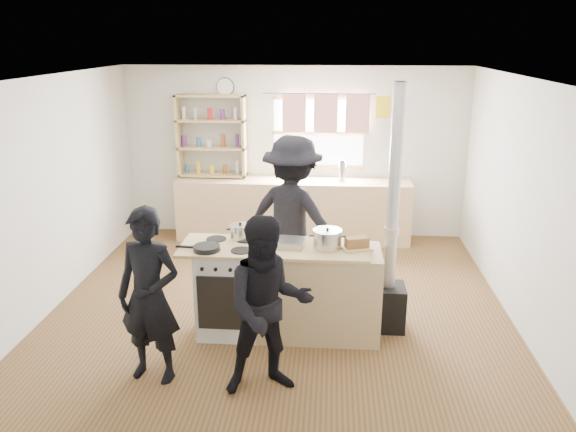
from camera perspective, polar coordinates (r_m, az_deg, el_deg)
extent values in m
cube|color=brown|center=(6.37, -0.88, -9.20)|extent=(5.00, 5.00, 0.01)
cube|color=tan|center=(8.26, 0.52, 0.62)|extent=(3.40, 0.55, 0.90)
cube|color=tan|center=(8.41, -7.62, 4.20)|extent=(1.00, 0.28, 0.03)
cube|color=tan|center=(8.33, -7.73, 6.88)|extent=(1.00, 0.28, 0.03)
cube|color=tan|center=(8.26, -7.85, 9.60)|extent=(1.00, 0.28, 0.03)
cube|color=tan|center=(8.22, -7.95, 12.02)|extent=(1.00, 0.28, 0.03)
cube|color=tan|center=(8.41, -11.01, 7.96)|extent=(0.04, 0.28, 1.20)
cube|color=tan|center=(8.21, -4.47, 8.00)|extent=(0.04, 0.28, 1.20)
cylinder|color=silver|center=(8.09, 5.51, 4.53)|extent=(0.10, 0.10, 0.29)
cube|color=white|center=(5.74, -5.92, -7.44)|extent=(0.60, 0.60, 0.90)
cube|color=tan|center=(5.66, 3.17, -7.76)|extent=(1.20, 0.60, 0.90)
cube|color=tan|center=(5.50, -1.45, -3.24)|extent=(1.84, 0.64, 0.03)
cylinder|color=black|center=(5.43, -8.26, -3.25)|extent=(0.28, 0.28, 0.05)
cylinder|color=#266121|center=(5.43, -8.27, -3.10)|extent=(0.23, 0.23, 0.02)
cube|color=silver|center=(5.48, 0.06, -2.74)|extent=(0.33, 0.28, 0.07)
cube|color=brown|center=(5.48, 0.06, -2.54)|extent=(0.28, 0.24, 0.02)
cylinder|color=silver|center=(5.69, -4.85, -1.65)|extent=(0.20, 0.20, 0.14)
cylinder|color=silver|center=(5.67, -4.87, -0.93)|extent=(0.21, 0.21, 0.01)
sphere|color=black|center=(5.66, -4.88, -0.79)|extent=(0.03, 0.03, 0.03)
cylinder|color=#B2B2B4|center=(5.43, 4.02, -2.41)|extent=(0.27, 0.27, 0.18)
cylinder|color=#B2B2B4|center=(5.39, 4.04, -1.48)|extent=(0.28, 0.28, 0.01)
sphere|color=black|center=(5.39, 4.04, -1.34)|extent=(0.03, 0.03, 0.03)
cube|color=tan|center=(5.46, 6.99, -3.25)|extent=(0.33, 0.28, 0.02)
cube|color=olive|center=(5.44, 7.02, -2.66)|extent=(0.24, 0.17, 0.10)
cube|color=black|center=(5.94, 10.03, -9.07)|extent=(0.35, 0.35, 0.47)
cylinder|color=#ADADB2|center=(5.49, 10.73, 2.66)|extent=(0.12, 0.12, 2.03)
imported|color=black|center=(4.96, -13.91, -7.92)|extent=(0.63, 0.47, 1.56)
imported|color=black|center=(4.66, -1.99, -9.21)|extent=(0.88, 0.77, 1.55)
imported|color=black|center=(6.35, 0.50, -0.16)|extent=(1.38, 1.12, 1.86)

